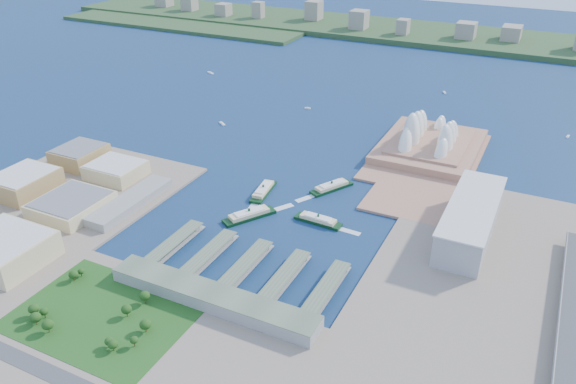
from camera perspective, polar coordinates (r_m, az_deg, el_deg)
The scene contains 23 objects.
ground at distance 608.40m, azimuth -1.86°, elevation -3.75°, with size 3000.00×3000.00×0.00m, color #0F2348.
west_land at distance 685.88m, azimuth -25.08°, elevation -2.56°, with size 220.00×390.00×3.00m, color gray.
south_land at distance 472.06m, azimuth -14.36°, elevation -15.70°, with size 720.00×180.00×3.00m, color gray.
east_land at distance 515.68m, azimuth 20.12°, elevation -12.32°, with size 240.00×500.00×3.00m, color gray.
peninsula at distance 794.53m, azimuth 13.99°, elevation 3.57°, with size 135.00×220.00×3.00m, color #A47259.
far_shore at distance 1488.44m, azimuth 16.73°, elevation 14.87°, with size 2200.00×260.00×12.00m, color #2D4926.
opera_house at distance 801.41m, azimuth 14.41°, elevation 6.12°, with size 134.00×180.00×58.00m, color white, non-canonical shape.
toaster_building at distance 615.17m, azimuth 18.06°, elevation -2.67°, with size 45.00×155.00×35.00m, color #929297.
expressway at distance 506.11m, azimuth 26.94°, elevation -13.76°, with size 26.00×340.00×11.85m, color gray, non-canonical shape.
west_buildings at distance 697.59m, azimuth -23.21°, elevation -0.21°, with size 200.00×280.00×27.00m, color #9E804F, non-canonical shape.
ferry_wharves at distance 545.98m, azimuth -4.28°, elevation -7.42°, with size 184.00×90.00×9.30m, color #56644C, non-canonical shape.
terminal_building at distance 503.07m, azimuth -7.68°, elevation -10.58°, with size 200.00×28.00×12.00m, color gray.
park at distance 509.98m, azimuth -18.36°, elevation -11.11°, with size 150.00×110.00×16.00m, color #194714, non-canonical shape.
far_skyline at distance 1462.34m, azimuth 16.75°, elevation 16.00°, with size 1900.00×140.00×55.00m, color gray, non-canonical shape.
ferry_a at distance 676.61m, azimuth -2.53°, elevation 0.31°, with size 14.69×57.71×10.91m, color black, non-canonical shape.
ferry_b at distance 686.52m, azimuth 4.47°, elevation 0.68°, with size 14.68×57.67×10.91m, color black, non-canonical shape.
ferry_c at distance 626.27m, azimuth -3.96°, elevation -2.17°, with size 15.67×61.58×11.64m, color black, non-canonical shape.
ferry_d at distance 617.40m, azimuth 3.08°, elevation -2.70°, with size 13.77×54.11×10.23m, color black, non-canonical shape.
boat_a at distance 889.60m, azimuth -6.70°, elevation 6.94°, with size 3.91×15.62×3.01m, color white, non-canonical shape.
boat_b at distance 951.14m, azimuth 2.00°, elevation 8.53°, with size 3.41×9.74×2.63m, color white, non-canonical shape.
boat_c at distance 933.72m, azimuth 26.55°, elevation 5.09°, with size 3.24×11.10×2.50m, color white, non-canonical shape.
boat_d at distance 1157.46m, azimuth -7.88°, elevation 11.93°, with size 3.95×18.08×3.05m, color white, non-canonical shape.
boat_e at distance 1066.47m, azimuth 15.61°, elevation 9.73°, with size 3.84×12.07×2.96m, color white, non-canonical shape.
Camera 1 is at (245.87, -453.44, 322.64)m, focal length 35.00 mm.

